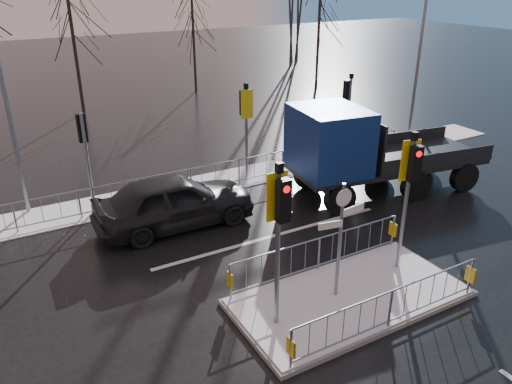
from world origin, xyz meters
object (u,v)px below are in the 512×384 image
street_lamp_right (421,50)px  car_far_lane (175,201)px  traffic_island (350,287)px  street_lamp_left (5,82)px  flatbed_truck (354,149)px

street_lamp_right → car_far_lane: bearing=-169.1°
traffic_island → street_lamp_right: 14.14m
traffic_island → street_lamp_right: street_lamp_right is taller
traffic_island → car_far_lane: 6.46m
car_far_lane → street_lamp_right: 13.65m
traffic_island → street_lamp_left: size_ratio=0.73×
flatbed_truck → street_lamp_right: 7.75m
traffic_island → flatbed_truck: bearing=50.6°
car_far_lane → flatbed_truck: bearing=-97.2°
street_lamp_right → street_lamp_left: (-17.00, 1.00, 0.10)m
traffic_island → street_lamp_left: street_lamp_left is taller
car_far_lane → flatbed_truck: size_ratio=0.67×
traffic_island → flatbed_truck: (4.14, 5.03, 1.43)m
flatbed_truck → street_lamp_right: (6.44, 3.45, 2.57)m
traffic_island → street_lamp_right: (10.58, 8.49, 4.00)m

